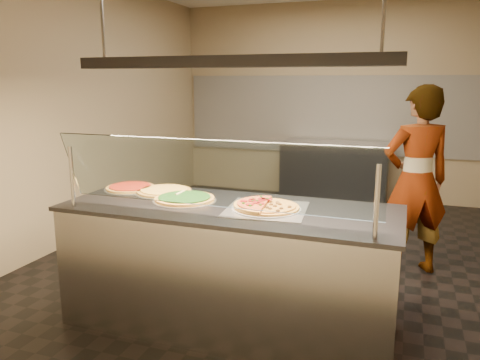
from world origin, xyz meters
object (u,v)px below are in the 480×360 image
(pizza_cheese, at_px, (165,191))
(worker, at_px, (416,181))
(heat_lamp_housing, at_px, (229,62))
(prep_table, at_px, (335,173))
(pizza_tomato, at_px, (131,187))
(sneeze_guard, at_px, (210,175))
(half_pizza_sausage, at_px, (281,207))
(pizza_spatula, at_px, (182,195))
(half_pizza_pepperoni, at_px, (252,204))
(pizza_spinach, at_px, (185,198))
(perforated_tray, at_px, (266,209))
(serving_counter, at_px, (230,266))

(pizza_cheese, distance_m, worker, 2.35)
(worker, height_order, heat_lamp_housing, heat_lamp_housing)
(prep_table, bearing_deg, pizza_tomato, -107.79)
(sneeze_guard, xyz_separation_m, half_pizza_sausage, (0.39, 0.34, -0.27))
(pizza_cheese, height_order, pizza_spatula, pizza_spatula)
(pizza_spatula, height_order, heat_lamp_housing, heat_lamp_housing)
(sneeze_guard, bearing_deg, heat_lamp_housing, 90.00)
(half_pizza_pepperoni, bearing_deg, pizza_spinach, 176.15)
(worker, bearing_deg, prep_table, -90.98)
(half_pizza_pepperoni, bearing_deg, pizza_cheese, 165.34)
(pizza_spinach, height_order, prep_table, pizza_spinach)
(half_pizza_pepperoni, relative_size, pizza_cheese, 1.03)
(prep_table, relative_size, worker, 0.87)
(sneeze_guard, height_order, pizza_spinach, sneeze_guard)
(perforated_tray, bearing_deg, pizza_cheese, 166.99)
(serving_counter, xyz_separation_m, pizza_spatula, (-0.43, 0.08, 0.49))
(perforated_tray, bearing_deg, serving_counter, 179.54)
(worker, bearing_deg, serving_counter, 24.08)
(pizza_cheese, xyz_separation_m, heat_lamp_housing, (0.65, -0.21, 1.01))
(perforated_tray, xyz_separation_m, pizza_spatula, (-0.71, 0.08, 0.02))
(pizza_cheese, height_order, prep_table, pizza_cheese)
(prep_table, height_order, heat_lamp_housing, heat_lamp_housing)
(serving_counter, bearing_deg, half_pizza_pepperoni, -0.56)
(half_pizza_pepperoni, bearing_deg, serving_counter, 179.44)
(pizza_spinach, distance_m, prep_table, 3.92)
(sneeze_guard, bearing_deg, pizza_spatula, 135.19)
(half_pizza_sausage, distance_m, heat_lamp_housing, 1.07)
(half_pizza_sausage, distance_m, worker, 1.79)
(pizza_spatula, bearing_deg, half_pizza_sausage, -5.95)
(serving_counter, bearing_deg, worker, 50.21)
(pizza_spatula, bearing_deg, perforated_tray, -6.56)
(half_pizza_pepperoni, distance_m, pizza_tomato, 1.17)
(serving_counter, height_order, pizza_cheese, pizza_cheese)
(perforated_tray, distance_m, pizza_cheese, 0.95)
(half_pizza_pepperoni, distance_m, pizza_cheese, 0.85)
(perforated_tray, relative_size, pizza_spinach, 1.26)
(prep_table, relative_size, heat_lamp_housing, 0.68)
(perforated_tray, height_order, half_pizza_sausage, half_pizza_sausage)
(half_pizza_sausage, xyz_separation_m, pizza_spinach, (-0.77, 0.04, -0.01))
(half_pizza_sausage, bearing_deg, pizza_spatula, 174.05)
(pizza_cheese, height_order, worker, worker)
(half_pizza_sausage, height_order, prep_table, half_pizza_sausage)
(half_pizza_pepperoni, distance_m, worker, 1.91)
(pizza_cheese, xyz_separation_m, pizza_spatula, (0.22, -0.13, 0.01))
(perforated_tray, xyz_separation_m, pizza_tomato, (-1.26, 0.23, 0.01))
(serving_counter, height_order, prep_table, same)
(heat_lamp_housing, bearing_deg, worker, 50.21)
(half_pizza_pepperoni, xyz_separation_m, pizza_tomato, (-1.15, 0.23, -0.02))
(pizza_tomato, bearing_deg, half_pizza_sausage, -9.80)
(pizza_spinach, bearing_deg, prep_table, 81.58)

